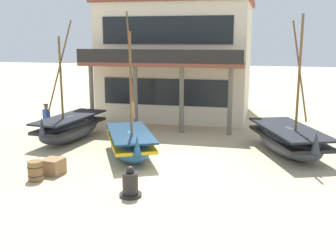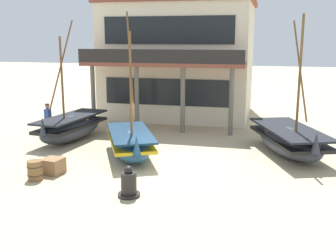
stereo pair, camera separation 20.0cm
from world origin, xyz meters
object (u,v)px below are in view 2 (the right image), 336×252
fisherman_by_hull (48,120)px  harbor_building_main (180,59)px  fishing_boat_near_left (130,143)px  cargo_crate (53,166)px  fishing_boat_far_right (71,127)px  capstan_winch (129,184)px  fishing_boat_centre_large (289,140)px  wooden_barrel (35,170)px

fisherman_by_hull → harbor_building_main: size_ratio=0.18×
fishing_boat_near_left → cargo_crate: (-2.05, -2.77, -0.32)m
fishing_boat_far_right → capstan_winch: bearing=-50.4°
fishing_boat_near_left → fishing_boat_centre_large: bearing=17.0°
capstan_winch → harbor_building_main: 14.63m
fishing_boat_centre_large → capstan_winch: 7.99m
fisherman_by_hull → capstan_winch: (6.57, -6.60, -0.44)m
fishing_boat_centre_large → harbor_building_main: harbor_building_main is taller
fishing_boat_far_right → fishing_boat_near_left: bearing=-27.9°
cargo_crate → fishing_boat_far_right: bearing=109.2°
fishing_boat_near_left → wooden_barrel: fishing_boat_near_left is taller
fishing_boat_near_left → fishing_boat_far_right: fishing_boat_near_left is taller
fishing_boat_centre_large → cargo_crate: fishing_boat_centre_large is taller
capstan_winch → wooden_barrel: capstan_winch is taller
fisherman_by_hull → harbor_building_main: 9.56m
capstan_winch → fishing_boat_centre_large: bearing=50.5°
fisherman_by_hull → fishing_boat_near_left: bearing=-25.0°
fishing_boat_near_left → capstan_winch: bearing=-71.7°
fishing_boat_centre_large → fishing_boat_far_right: fishing_boat_centre_large is taller
harbor_building_main → fishing_boat_far_right: bearing=-114.2°
harbor_building_main → fishing_boat_near_left: bearing=-89.6°
fishing_boat_centre_large → capstan_winch: size_ratio=5.81×
fishing_boat_centre_large → wooden_barrel: (-8.78, -5.51, -0.29)m
wooden_barrel → cargo_crate: bearing=70.7°
fishing_boat_near_left → fisherman_by_hull: size_ratio=3.52×
capstan_winch → fishing_boat_far_right: bearing=129.6°
fishing_boat_near_left → harbor_building_main: (-0.08, 10.02, 2.98)m
fisherman_by_hull → wooden_barrel: bearing=-64.2°
fishing_boat_near_left → capstan_winch: fishing_boat_near_left is taller
fishing_boat_far_right → capstan_winch: fishing_boat_far_right is taller
fisherman_by_hull → cargo_crate: fisherman_by_hull is taller
fishing_boat_near_left → capstan_winch: 4.42m
fishing_boat_far_right → cargo_crate: 5.03m
fisherman_by_hull → harbor_building_main: harbor_building_main is taller
wooden_barrel → fisherman_by_hull: bearing=115.8°
fishing_boat_near_left → fisherman_by_hull: (-5.19, 2.41, 0.23)m
fishing_boat_far_right → harbor_building_main: 9.30m
fisherman_by_hull → wooden_barrel: size_ratio=2.41×
fishing_boat_near_left → wooden_barrel: (-2.32, -3.53, -0.26)m
fishing_boat_near_left → harbor_building_main: bearing=90.4°
fishing_boat_far_right → fisherman_by_hull: (-1.49, 0.46, 0.16)m
fishing_boat_centre_large → wooden_barrel: 10.37m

